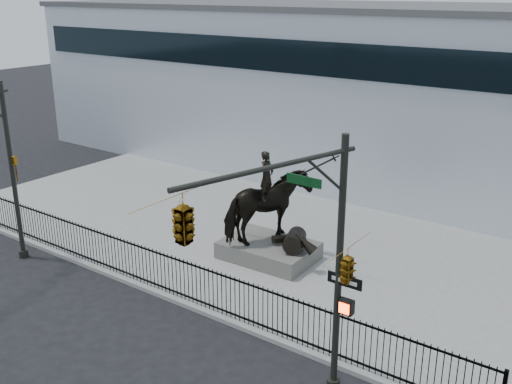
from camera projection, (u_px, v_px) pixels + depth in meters
The scene contains 7 objects.
ground at pixel (144, 312), 19.79m from camera, with size 120.00×120.00×0.00m, color black.
plaza at pixel (266, 241), 25.12m from camera, with size 30.00×12.00×0.15m, color gray.
building at pixel (399, 94), 33.62m from camera, with size 44.00×14.00×9.00m, color silver.
picket_fence at pixel (169, 274), 20.45m from camera, with size 22.10×0.10×1.50m.
statue_plinth at pixel (269, 250), 23.30m from camera, with size 3.52×2.42×0.66m, color #504F49.
equestrian_statue at pixel (270, 209), 22.70m from camera, with size 4.52×2.86×3.83m.
traffic_signal_right at pixel (272, 245), 13.08m from camera, with size 2.17×6.86×7.00m.
Camera 1 is at (13.25, -11.90, 10.20)m, focal length 42.00 mm.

